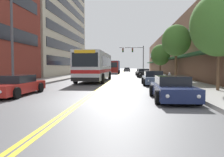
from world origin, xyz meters
TOP-DOWN VIEW (x-y plane):
  - ground_plane at (0.00, 37.00)m, footprint 240.00×240.00m
  - sidewalk_left at (-7.25, 37.00)m, footprint 3.49×106.00m
  - sidewalk_right at (7.25, 37.00)m, footprint 3.49×106.00m
  - centre_line at (0.00, 37.00)m, footprint 0.34×106.00m
  - office_tower_left at (-15.22, 31.38)m, footprint 12.08×26.70m
  - storefront_row_right at (13.22, 37.00)m, footprint 9.10×68.00m
  - city_bus at (-1.68, 14.55)m, footprint 2.93×11.58m
  - car_red_parked_left_near at (-4.43, 1.97)m, footprint 2.10×4.92m
  - car_charcoal_parked_left_mid at (-4.40, 26.09)m, footprint 2.10×4.70m
  - car_navy_parked_right_foreground at (4.37, 0.85)m, footprint 1.99×4.51m
  - car_black_parked_right_mid at (4.33, 23.91)m, footprint 2.07×4.23m
  - car_slate_blue_parked_right_far at (4.38, 9.92)m, footprint 2.01×4.39m
  - car_silver_parked_right_end at (4.33, 31.47)m, footprint 2.11×4.87m
  - car_dark_grey_moving_lead at (1.21, 59.51)m, footprint 2.11×4.84m
  - box_truck at (-1.61, 40.76)m, footprint 2.75×7.07m
  - traffic_signal_mast at (3.32, 39.95)m, footprint 5.54×0.38m
  - street_lamp_left_near at (-5.01, 3.40)m, footprint 2.08×0.28m
  - street_tree_right_near at (7.74, 3.93)m, footprint 3.55×3.55m
  - street_tree_right_mid at (7.12, 13.63)m, footprint 3.01×3.01m
  - street_tree_right_far at (7.11, 25.67)m, footprint 3.06×3.06m
  - fire_hydrant at (5.95, 10.64)m, footprint 0.36×0.28m

SIDE VIEW (x-z plane):
  - ground_plane at x=0.00m, z-range 0.00..0.00m
  - centre_line at x=0.00m, z-range 0.00..0.01m
  - sidewalk_left at x=-7.25m, z-range 0.00..0.18m
  - sidewalk_right at x=7.25m, z-range 0.00..0.18m
  - car_red_parked_left_near at x=-4.43m, z-range -0.03..1.13m
  - car_navy_parked_right_foreground at x=4.37m, z-range -0.04..1.15m
  - car_silver_parked_right_end at x=4.33m, z-range -0.04..1.20m
  - car_slate_blue_parked_right_far at x=4.38m, z-range -0.05..1.21m
  - car_black_parked_right_mid at x=4.33m, z-range -0.03..1.27m
  - car_charcoal_parked_left_mid at x=-4.40m, z-range -0.06..1.31m
  - fire_hydrant at x=5.95m, z-range 0.18..1.08m
  - car_dark_grey_moving_lead at x=1.21m, z-range -0.03..1.29m
  - box_truck at x=-1.61m, z-range 0.09..3.07m
  - city_bus at x=-1.68m, z-range 0.21..3.37m
  - street_tree_right_far at x=7.11m, z-range 1.00..6.01m
  - street_tree_right_near at x=7.74m, z-range 1.22..7.22m
  - storefront_row_right at x=13.22m, z-range 0.00..8.65m
  - street_lamp_left_near at x=-5.01m, z-range 0.71..7.99m
  - street_tree_right_mid at x=7.12m, z-range 1.45..7.35m
  - traffic_signal_mast at x=3.32m, z-range 1.33..7.65m
  - office_tower_left at x=-15.22m, z-range 0.00..23.07m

